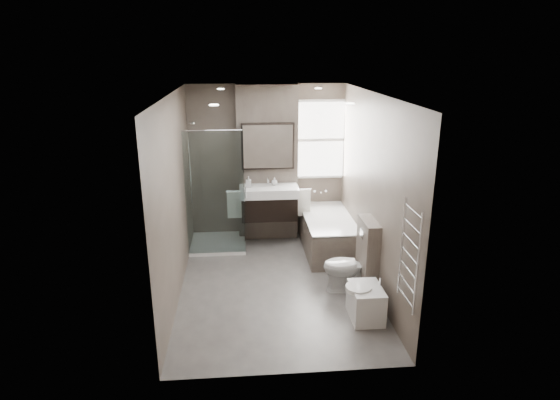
{
  "coord_description": "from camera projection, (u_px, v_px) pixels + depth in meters",
  "views": [
    {
      "loc": [
        -0.45,
        -5.84,
        3.13
      ],
      "look_at": [
        0.07,
        0.15,
        1.18
      ],
      "focal_mm": 30.0,
      "sensor_mm": 36.0,
      "label": 1
    }
  ],
  "objects": [
    {
      "name": "window",
      "position": [
        320.0,
        140.0,
        7.87
      ],
      "size": [
        0.98,
        0.06,
        1.33
      ],
      "color": "white",
      "rests_on": "room"
    },
    {
      "name": "mirror_cabinet",
      "position": [
        268.0,
        146.0,
        7.56
      ],
      "size": [
        0.86,
        0.08,
        0.76
      ],
      "color": "black",
      "rests_on": "vanity_pier"
    },
    {
      "name": "vanity",
      "position": [
        269.0,
        202.0,
        7.65
      ],
      "size": [
        0.95,
        0.47,
        0.66
      ],
      "color": "black",
      "rests_on": "vanity_pier"
    },
    {
      "name": "towel_right",
      "position": [
        303.0,
        203.0,
        7.69
      ],
      "size": [
        0.24,
        0.06,
        0.44
      ],
      "primitive_type": "cube",
      "color": "silver",
      "rests_on": "vanity_pier"
    },
    {
      "name": "towel_radiator",
      "position": [
        410.0,
        255.0,
        4.77
      ],
      "size": [
        0.03,
        0.49,
        1.1
      ],
      "color": "silver",
      "rests_on": "room"
    },
    {
      "name": "soap_bottle_a",
      "position": [
        249.0,
        182.0,
        7.52
      ],
      "size": [
        0.08,
        0.09,
        0.19
      ],
      "primitive_type": "imported",
      "color": "white",
      "rests_on": "vanity"
    },
    {
      "name": "cistern_box",
      "position": [
        367.0,
        256.0,
        6.24
      ],
      "size": [
        0.19,
        0.55,
        1.0
      ],
      "color": "#5B5047",
      "rests_on": "ground"
    },
    {
      "name": "shower_enclosure",
      "position": [
        223.0,
        219.0,
        7.6
      ],
      "size": [
        0.9,
        0.9,
        2.0
      ],
      "color": "white",
      "rests_on": "ground"
    },
    {
      "name": "toilet",
      "position": [
        349.0,
        266.0,
        6.27
      ],
      "size": [
        0.71,
        0.43,
        0.7
      ],
      "primitive_type": "imported",
      "rotation": [
        0.0,
        0.0,
        -1.63
      ],
      "color": "white",
      "rests_on": "ground"
    },
    {
      "name": "towel_left",
      "position": [
        235.0,
        205.0,
        7.59
      ],
      "size": [
        0.24,
        0.06,
        0.44
      ],
      "primitive_type": "cube",
      "color": "silver",
      "rests_on": "vanity_pier"
    },
    {
      "name": "soap_bottle_b",
      "position": [
        274.0,
        181.0,
        7.66
      ],
      "size": [
        0.1,
        0.1,
        0.13
      ],
      "primitive_type": "imported",
      "color": "white",
      "rests_on": "vanity"
    },
    {
      "name": "room",
      "position": [
        276.0,
        195.0,
        6.13
      ],
      "size": [
        2.7,
        3.9,
        2.7
      ],
      "color": "#5A5653",
      "rests_on": "ground"
    },
    {
      "name": "bathtub",
      "position": [
        327.0,
        232.0,
        7.55
      ],
      "size": [
        0.75,
        1.6,
        0.57
      ],
      "color": "#5B5047",
      "rests_on": "ground"
    },
    {
      "name": "vanity_pier",
      "position": [
        267.0,
        164.0,
        7.81
      ],
      "size": [
        1.0,
        0.25,
        2.6
      ],
      "primitive_type": "cube",
      "color": "#5B5047",
      "rests_on": "ground"
    },
    {
      "name": "bidet",
      "position": [
        365.0,
        302.0,
        5.65
      ],
      "size": [
        0.44,
        0.51,
        0.53
      ],
      "color": "white",
      "rests_on": "ground"
    }
  ]
}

